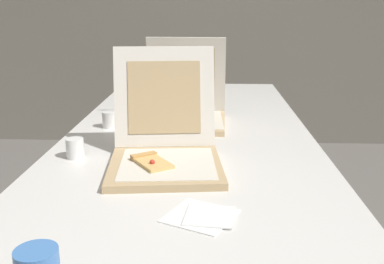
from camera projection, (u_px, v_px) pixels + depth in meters
The scene contains 7 objects.
table at pixel (189, 145), 1.77m from camera, with size 0.96×2.35×0.73m.
pizza_box_front at pixel (165, 150), 1.41m from camera, with size 0.38×0.46×0.35m.
pizza_box_middle at pixel (185, 111), 1.91m from camera, with size 0.35×0.35×0.36m.
cup_white_mid at pixel (109, 120), 1.85m from camera, with size 0.06×0.06×0.07m, color white.
cup_white_near_left at pixel (75, 148), 1.48m from camera, with size 0.06×0.06×0.07m, color white.
cup_white_far at pixel (144, 106), 2.10m from camera, with size 0.06×0.06×0.07m, color white.
napkin_pile at pixel (204, 216), 1.08m from camera, with size 0.20×0.20×0.01m.
Camera 1 is at (0.08, -1.04, 1.22)m, focal length 41.96 mm.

